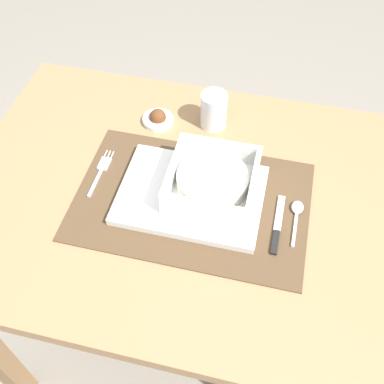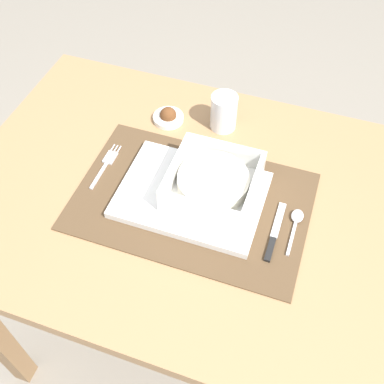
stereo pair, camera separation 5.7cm
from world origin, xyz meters
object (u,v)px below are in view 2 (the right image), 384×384
(porridge_bowl, at_px, (213,183))
(condiment_saucer, at_px, (168,117))
(spoon, at_px, (296,220))
(butter_knife, at_px, (274,235))
(drinking_glass, at_px, (224,113))
(fork, at_px, (107,163))
(dining_table, at_px, (199,226))

(porridge_bowl, bearing_deg, condiment_saucer, 132.37)
(condiment_saucer, bearing_deg, spoon, -29.44)
(butter_knife, bearing_deg, porridge_bowl, 155.29)
(spoon, relative_size, drinking_glass, 1.27)
(fork, height_order, drinking_glass, drinking_glass)
(spoon, bearing_deg, porridge_bowl, 178.22)
(porridge_bowl, height_order, spoon, porridge_bowl)
(spoon, xyz_separation_m, drinking_glass, (-0.21, 0.21, 0.03))
(porridge_bowl, relative_size, spoon, 1.57)
(drinking_glass, bearing_deg, dining_table, -85.84)
(butter_knife, height_order, condiment_saucer, condiment_saucer)
(fork, xyz_separation_m, drinking_glass, (0.20, 0.20, 0.03))
(porridge_bowl, xyz_separation_m, condiment_saucer, (-0.17, 0.18, -0.03))
(dining_table, relative_size, butter_knife, 7.22)
(butter_knife, xyz_separation_m, drinking_glass, (-0.18, 0.26, 0.03))
(drinking_glass, distance_m, condiment_saucer, 0.13)
(porridge_bowl, distance_m, drinking_glass, 0.21)
(spoon, bearing_deg, butter_knife, -124.60)
(dining_table, distance_m, drinking_glass, 0.26)
(dining_table, height_order, porridge_bowl, porridge_bowl)
(dining_table, distance_m, spoon, 0.23)
(dining_table, distance_m, butter_knife, 0.20)
(dining_table, xyz_separation_m, drinking_glass, (-0.02, 0.22, 0.14))
(butter_knife, distance_m, drinking_glass, 0.32)
(porridge_bowl, bearing_deg, dining_table, -153.70)
(dining_table, relative_size, drinking_glass, 11.77)
(fork, xyz_separation_m, condiment_saucer, (0.07, 0.17, 0.00))
(spoon, xyz_separation_m, butter_knife, (-0.03, -0.05, -0.00))
(drinking_glass, xyz_separation_m, condiment_saucer, (-0.13, -0.02, -0.03))
(porridge_bowl, bearing_deg, butter_knife, -21.42)
(porridge_bowl, distance_m, condiment_saucer, 0.25)
(condiment_saucer, bearing_deg, dining_table, -53.75)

